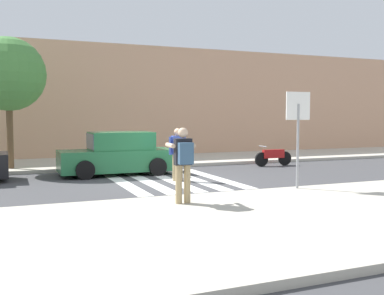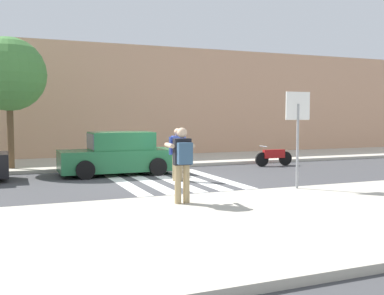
% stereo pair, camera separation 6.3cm
% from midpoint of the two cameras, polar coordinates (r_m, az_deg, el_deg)
% --- Properties ---
extents(ground_plane, '(120.00, 120.00, 0.00)m').
position_cam_midpoint_polar(ground_plane, '(14.73, -2.59, -4.28)').
color(ground_plane, '#424244').
extents(sidewalk_near, '(60.00, 6.00, 0.14)m').
position_cam_midpoint_polar(sidewalk_near, '(9.21, 10.70, -8.95)').
color(sidewalk_near, beige).
rests_on(sidewalk_near, ground).
extents(sidewalk_far, '(60.00, 4.80, 0.14)m').
position_cam_midpoint_polar(sidewalk_far, '(20.43, -8.28, -1.80)').
color(sidewalk_far, beige).
rests_on(sidewalk_far, ground).
extents(building_facade_far, '(56.00, 4.00, 5.70)m').
position_cam_midpoint_polar(building_facade_far, '(24.63, -10.84, 5.64)').
color(building_facade_far, tan).
rests_on(building_facade_far, ground).
extents(crosswalk_stripe_0, '(0.44, 5.20, 0.01)m').
position_cam_midpoint_polar(crosswalk_stripe_0, '(14.47, -8.85, -4.46)').
color(crosswalk_stripe_0, silver).
rests_on(crosswalk_stripe_0, ground).
extents(crosswalk_stripe_1, '(0.44, 5.20, 0.01)m').
position_cam_midpoint_polar(crosswalk_stripe_1, '(14.67, -5.80, -4.32)').
color(crosswalk_stripe_1, silver).
rests_on(crosswalk_stripe_1, ground).
extents(crosswalk_stripe_2, '(0.44, 5.20, 0.01)m').
position_cam_midpoint_polar(crosswalk_stripe_2, '(14.91, -2.85, -4.17)').
color(crosswalk_stripe_2, silver).
rests_on(crosswalk_stripe_2, ground).
extents(crosswalk_stripe_3, '(0.44, 5.20, 0.01)m').
position_cam_midpoint_polar(crosswalk_stripe_3, '(15.20, 0.01, -4.01)').
color(crosswalk_stripe_3, silver).
rests_on(crosswalk_stripe_3, ground).
extents(crosswalk_stripe_4, '(0.44, 5.20, 0.01)m').
position_cam_midpoint_polar(crosswalk_stripe_4, '(15.51, 2.75, -3.85)').
color(crosswalk_stripe_4, silver).
rests_on(crosswalk_stripe_4, ground).
extents(stop_sign, '(0.76, 0.08, 2.64)m').
position_cam_midpoint_polar(stop_sign, '(12.59, 13.16, 3.65)').
color(stop_sign, gray).
rests_on(stop_sign, sidewalk_near).
extents(photographer_with_backpack, '(0.63, 0.88, 1.72)m').
position_cam_midpoint_polar(photographer_with_backpack, '(10.14, -1.30, -1.41)').
color(photographer_with_backpack, tan).
rests_on(photographer_with_backpack, sidewalk_near).
extents(pedestrian_crossing, '(0.58, 0.25, 1.72)m').
position_cam_midpoint_polar(pedestrian_crossing, '(14.68, -1.97, -0.48)').
color(pedestrian_crossing, tan).
rests_on(pedestrian_crossing, ground).
extents(parked_car_green, '(4.10, 1.92, 1.55)m').
position_cam_midpoint_polar(parked_car_green, '(16.49, -9.49, -0.91)').
color(parked_car_green, '#236B3D').
rests_on(parked_car_green, ground).
extents(motorcycle, '(1.76, 0.60, 0.87)m').
position_cam_midpoint_polar(motorcycle, '(19.43, 10.19, -1.10)').
color(motorcycle, black).
rests_on(motorcycle, ground).
extents(street_tree_west, '(2.77, 2.77, 4.94)m').
position_cam_midpoint_polar(street_tree_west, '(18.38, -22.40, 8.58)').
color(street_tree_west, brown).
rests_on(street_tree_west, sidewalk_far).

